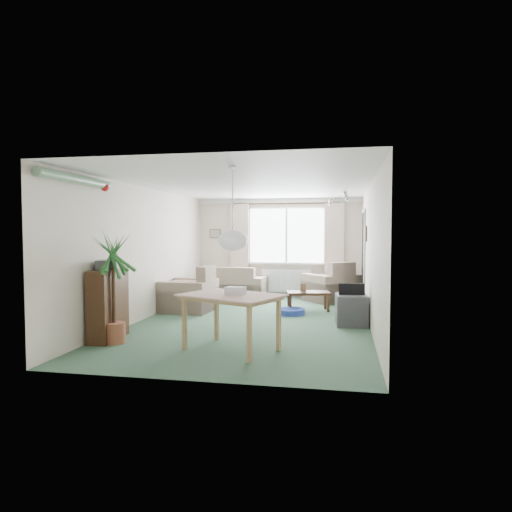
% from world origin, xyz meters
% --- Properties ---
extents(ground, '(6.50, 6.50, 0.00)m').
position_xyz_m(ground, '(0.00, 0.00, 0.00)').
color(ground, '#31523D').
extents(window, '(1.80, 0.03, 1.30)m').
position_xyz_m(window, '(0.20, 3.23, 1.50)').
color(window, white).
extents(curtain_rod, '(2.60, 0.03, 0.03)m').
position_xyz_m(curtain_rod, '(0.20, 3.15, 2.27)').
color(curtain_rod, black).
extents(curtain_left, '(0.45, 0.08, 2.00)m').
position_xyz_m(curtain_left, '(-0.95, 3.13, 1.27)').
color(curtain_left, beige).
extents(curtain_right, '(0.45, 0.08, 2.00)m').
position_xyz_m(curtain_right, '(1.35, 3.13, 1.27)').
color(curtain_right, beige).
extents(radiator, '(1.20, 0.10, 0.55)m').
position_xyz_m(radiator, '(0.20, 3.19, 0.40)').
color(radiator, white).
extents(doorway, '(0.03, 0.95, 2.00)m').
position_xyz_m(doorway, '(1.99, 2.20, 1.00)').
color(doorway, black).
extents(pendant_lamp, '(0.36, 0.36, 0.36)m').
position_xyz_m(pendant_lamp, '(0.20, -2.30, 1.48)').
color(pendant_lamp, white).
extents(tinsel_garland, '(1.60, 1.60, 0.12)m').
position_xyz_m(tinsel_garland, '(-1.92, -2.30, 2.28)').
color(tinsel_garland, '#196626').
extents(bauble_cluster_a, '(0.20, 0.20, 0.20)m').
position_xyz_m(bauble_cluster_a, '(1.30, 0.90, 2.22)').
color(bauble_cluster_a, silver).
extents(bauble_cluster_b, '(0.20, 0.20, 0.20)m').
position_xyz_m(bauble_cluster_b, '(1.60, -0.30, 2.22)').
color(bauble_cluster_b, silver).
extents(wall_picture_back, '(0.28, 0.03, 0.22)m').
position_xyz_m(wall_picture_back, '(-1.60, 3.23, 1.55)').
color(wall_picture_back, brown).
extents(wall_picture_right, '(0.03, 0.24, 0.30)m').
position_xyz_m(wall_picture_right, '(1.98, 1.20, 1.55)').
color(wall_picture_right, brown).
extents(sofa, '(1.56, 0.86, 0.77)m').
position_xyz_m(sofa, '(-1.01, 2.75, 0.38)').
color(sofa, '#BBA58D').
rests_on(sofa, ground).
extents(armchair_corner, '(1.40, 1.39, 0.92)m').
position_xyz_m(armchair_corner, '(1.29, 2.73, 0.46)').
color(armchair_corner, tan).
rests_on(armchair_corner, ground).
extents(armchair_left, '(1.01, 1.06, 0.91)m').
position_xyz_m(armchair_left, '(-1.50, 0.91, 0.45)').
color(armchair_left, beige).
rests_on(armchair_left, ground).
extents(coffee_table, '(0.93, 0.63, 0.38)m').
position_xyz_m(coffee_table, '(0.87, 1.37, 0.19)').
color(coffee_table, black).
rests_on(coffee_table, ground).
extents(photo_frame, '(0.12, 0.04, 0.16)m').
position_xyz_m(photo_frame, '(0.77, 1.37, 0.46)').
color(photo_frame, brown).
rests_on(photo_frame, coffee_table).
extents(bookshelf, '(0.34, 0.87, 1.04)m').
position_xyz_m(bookshelf, '(-1.84, -1.67, 0.52)').
color(bookshelf, black).
rests_on(bookshelf, ground).
extents(hifi_box, '(0.36, 0.41, 0.14)m').
position_xyz_m(hifi_box, '(-1.81, -1.70, 1.11)').
color(hifi_box, '#3C3C41').
rests_on(hifi_box, bookshelf).
extents(houseplant, '(0.89, 0.89, 1.59)m').
position_xyz_m(houseplant, '(-1.65, -1.86, 0.79)').
color(houseplant, '#1F5C2B').
rests_on(houseplant, ground).
extents(dining_table, '(1.38, 1.18, 0.73)m').
position_xyz_m(dining_table, '(0.09, -1.92, 0.37)').
color(dining_table, tan).
rests_on(dining_table, ground).
extents(gift_box, '(0.28, 0.22, 0.12)m').
position_xyz_m(gift_box, '(0.14, -1.90, 0.79)').
color(gift_box, silver).
rests_on(gift_box, dining_table).
extents(tv_cube, '(0.56, 0.61, 0.52)m').
position_xyz_m(tv_cube, '(1.70, 0.05, 0.26)').
color(tv_cube, '#333338').
rests_on(tv_cube, ground).
extents(pet_bed, '(0.63, 0.63, 0.11)m').
position_xyz_m(pet_bed, '(0.57, 0.88, 0.05)').
color(pet_bed, navy).
rests_on(pet_bed, ground).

